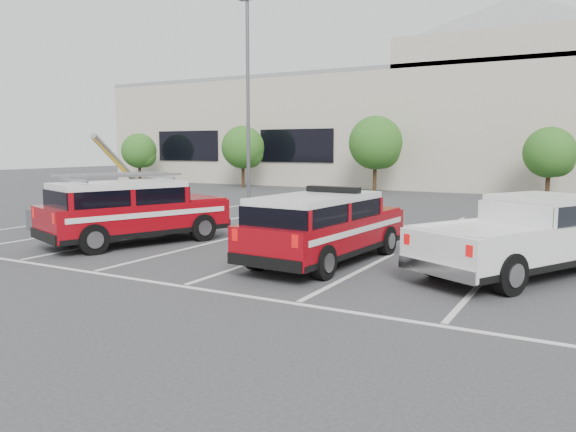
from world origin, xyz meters
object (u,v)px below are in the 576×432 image
object	(u,v)px
white_pickup	(528,243)
utility_rig	(107,208)
light_pole_left	(248,100)
tree_mid_left	(377,145)
tree_far_left	(140,152)
fire_chief_suv	(324,232)
tree_mid_right	(551,154)
ladder_suv	(132,216)
convention_building	(490,122)
tree_left	(244,149)

from	to	relation	value
white_pickup	utility_rig	size ratio (longest dim) A/B	1.41
light_pole_left	utility_rig	size ratio (longest dim) A/B	2.36
tree_mid_left	utility_rig	size ratio (longest dim) A/B	1.12
tree_far_left	tree_mid_left	bearing A→B (deg)	0.00
tree_mid_left	white_pickup	xyz separation A→B (m)	(11.07, -20.19, -2.32)
fire_chief_suv	utility_rig	xyz separation A→B (m)	(-9.85, 2.10, -0.10)
tree_mid_right	tree_far_left	bearing A→B (deg)	180.00
utility_rig	tree_far_left	bearing A→B (deg)	120.68
tree_mid_right	ladder_suv	world-z (taller)	tree_mid_right
tree_far_left	ladder_suv	size ratio (longest dim) A/B	0.69
ladder_suv	utility_rig	distance (m)	4.31
convention_building	light_pole_left	bearing A→B (deg)	-112.39
tree_mid_left	tree_mid_right	bearing A→B (deg)	-0.00
white_pickup	ladder_suv	distance (m)	10.94
fire_chief_suv	white_pickup	xyz separation A→B (m)	(4.62, 1.05, -0.06)
convention_building	tree_mid_left	size ratio (longest dim) A/B	12.38
ladder_suv	tree_mid_right	bearing A→B (deg)	85.78
fire_chief_suv	tree_far_left	bearing A→B (deg)	145.31
tree_mid_left	white_pickup	size ratio (longest dim) A/B	0.79
light_pole_left	utility_rig	world-z (taller)	light_pole_left
tree_mid_left	fire_chief_suv	distance (m)	22.31
utility_rig	light_pole_left	bearing A→B (deg)	77.79
tree_left	convention_building	bearing A→B (deg)	33.05
convention_building	tree_left	distance (m)	18.11
tree_left	fire_chief_suv	bearing A→B (deg)	-52.24
convention_building	fire_chief_suv	xyz separation A→B (m)	(1.36, -31.06, -3.95)
tree_left	tree_mid_right	distance (m)	20.00
white_pickup	utility_rig	xyz separation A→B (m)	(-14.47, 1.06, -0.04)
tree_mid_left	fire_chief_suv	size ratio (longest dim) A/B	0.88
tree_left	light_pole_left	distance (m)	12.43
convention_building	light_pole_left	size ratio (longest dim) A/B	5.86
tree_mid_right	ladder_suv	size ratio (longest dim) A/B	0.69
tree_far_left	convention_building	bearing A→B (deg)	21.37
tree_mid_left	tree_mid_right	size ratio (longest dim) A/B	1.21
tree_left	ladder_suv	size ratio (longest dim) A/B	0.77
tree_left	fire_chief_suv	world-z (taller)	tree_left
ladder_suv	utility_rig	world-z (taller)	utility_rig
tree_mid_left	white_pickup	distance (m)	23.14
light_pole_left	white_pickup	bearing A→B (deg)	-35.61
fire_chief_suv	utility_rig	bearing A→B (deg)	172.01
light_pole_left	fire_chief_suv	xyz separation A→B (m)	(9.54, -11.19, -4.41)
white_pickup	convention_building	bearing A→B (deg)	129.53
light_pole_left	utility_rig	bearing A→B (deg)	-91.95
fire_chief_suv	ladder_suv	bearing A→B (deg)	-173.68
tree_mid_right	white_pickup	bearing A→B (deg)	-86.97
ladder_suv	fire_chief_suv	bearing A→B (deg)	22.54
utility_rig	ladder_suv	bearing A→B (deg)	-43.33
tree_mid_right	white_pickup	xyz separation A→B (m)	(1.07, -20.19, -1.79)
tree_mid_right	fire_chief_suv	bearing A→B (deg)	-99.49
tree_left	light_pole_left	world-z (taller)	light_pole_left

